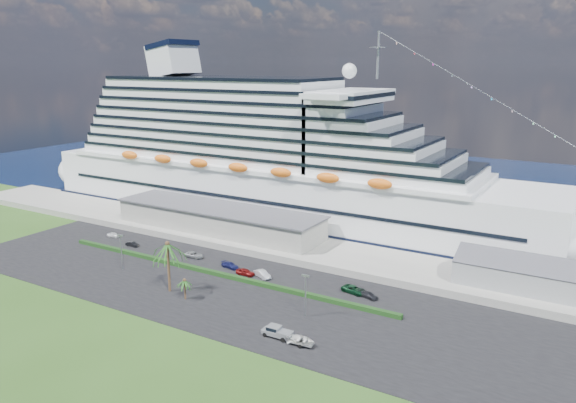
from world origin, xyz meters
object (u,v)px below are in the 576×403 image
Objects in this scene: parked_car_3 at (230,265)px; pickup_truck at (277,331)px; cruise_ship at (275,164)px; boat_trailer at (300,340)px.

pickup_truck is at bearing -121.47° from parked_car_3.
parked_car_3 is at bearing 139.65° from pickup_truck.
parked_car_3 is 0.81× the size of pickup_truck.
cruise_ship reaches higher than parked_car_3.
pickup_truck is (41.29, -65.70, -15.49)m from cruise_ship.
pickup_truck is (27.04, -22.97, 0.43)m from parked_car_3.
cruise_ship is 82.20m from boat_trailer.
boat_trailer is (31.98, -23.45, 0.42)m from parked_car_3.
pickup_truck is at bearing -57.85° from cruise_ship.
parked_car_3 is (14.25, -42.73, -15.91)m from cruise_ship.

